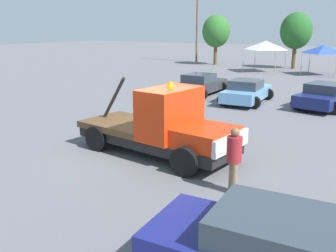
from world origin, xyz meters
TOP-DOWN VIEW (x-y plane):
  - ground_plane at (0.00, 0.00)m, footprint 160.00×160.00m
  - tow_truck at (0.36, -0.03)m, footprint 5.91×2.62m
  - person_near_truck at (3.47, -1.42)m, footprint 0.39×0.39m
  - parked_car_charcoal at (-4.35, 11.00)m, footprint 2.56×4.51m
  - parked_car_skyblue at (-0.84, 10.06)m, footprint 2.67×4.42m
  - parked_car_navy at (3.22, 11.20)m, footprint 2.96×4.83m
  - canopy_tent_white at (-5.26, 25.46)m, footprint 3.16×3.16m
  - canopy_tent_blue at (-0.10, 25.89)m, footprint 2.94×2.94m
  - tree_center at (-3.77, 30.04)m, footprint 3.17×3.17m
  - tree_right at (-12.46, 29.34)m, footprint 3.10×3.10m
  - utility_pole at (-15.91, 31.10)m, footprint 2.20×0.24m

SIDE VIEW (x-z plane):
  - ground_plane at x=0.00m, z-range 0.00..0.00m
  - parked_car_skyblue at x=-0.84m, z-range -0.02..1.32m
  - parked_car_charcoal at x=-4.35m, z-range -0.02..1.32m
  - parked_car_navy at x=3.22m, z-range -0.02..1.32m
  - tow_truck at x=0.36m, z-range -0.29..2.24m
  - person_near_truck at x=3.47m, z-range 0.14..1.89m
  - canopy_tent_blue at x=-0.10m, z-range 0.95..3.62m
  - canopy_tent_white at x=-5.26m, z-range 1.05..3.97m
  - tree_right at x=-12.46m, z-range 0.95..6.48m
  - tree_center at x=-3.77m, z-range 0.97..6.64m
  - utility_pole at x=-15.91m, z-range 0.26..10.05m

